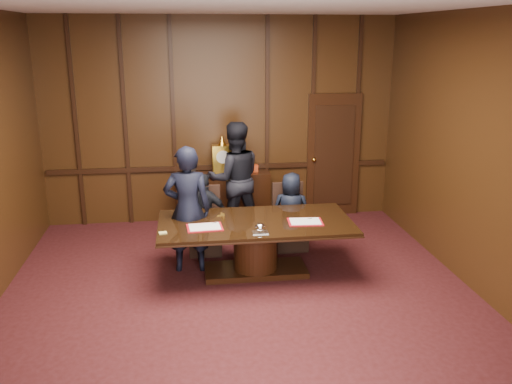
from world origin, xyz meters
The scene contains 13 objects.
room centered at (0.07, 0.14, 1.72)m, with size 7.00×7.04×3.50m.
sideboard centered at (0.00, 3.26, 0.49)m, with size 1.60×0.45×1.54m.
conference_table centered at (0.28, 1.10, 0.51)m, with size 2.62×1.32×0.76m.
folder_left centered at (-0.41, 0.93, 0.77)m, with size 0.48×0.36×0.02m.
folder_right centered at (0.94, 0.96, 0.77)m, with size 0.48×0.36×0.02m.
inkstand centered at (0.28, 0.65, 0.81)m, with size 0.20×0.14×0.12m.
notepad centered at (-0.95, 0.79, 0.77)m, with size 0.10×0.07×0.01m, color #D3C267.
chair_left centered at (-0.37, 1.98, 0.29)m, with size 0.50×0.50×0.99m.
chair_right centered at (0.93, 1.98, 0.29)m, with size 0.50×0.50×0.99m.
signatory_left centered at (-0.37, 1.90, 0.62)m, with size 0.72×0.30×1.23m, color black.
signatory_right centered at (0.93, 1.90, 0.60)m, with size 0.59×0.38×1.21m, color black.
witness_left centered at (-0.62, 1.35, 0.89)m, with size 0.65×0.42×1.77m, color black.
witness_right centered at (0.15, 2.70, 0.93)m, with size 0.91×0.71×1.87m, color black.
Camera 1 is at (-0.63, -5.74, 3.19)m, focal length 38.00 mm.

